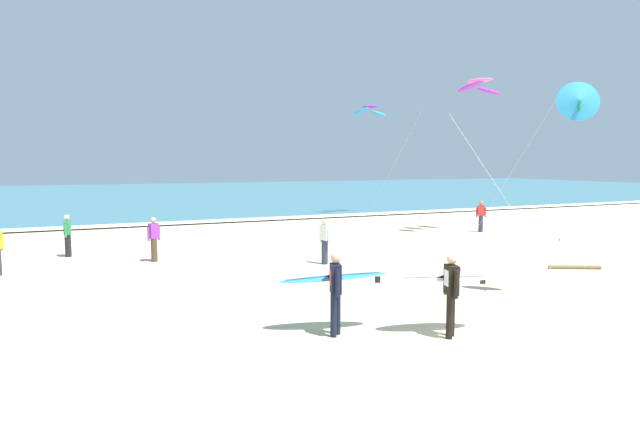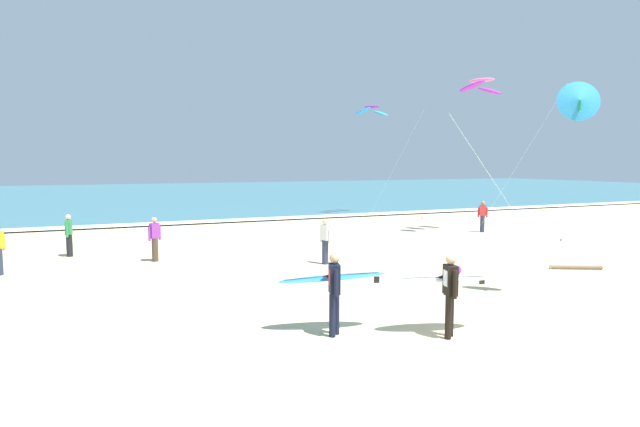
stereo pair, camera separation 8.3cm
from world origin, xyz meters
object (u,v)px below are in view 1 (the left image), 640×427
surfer_trailing (448,285)px  bystander_purple_top (154,239)px  kite_arc_violet_far (370,111)px  beach_ball (457,270)px  bystander_red_top (481,216)px  driftwood_log (575,267)px  kite_delta_cobalt_high (578,101)px  surfer_lead (334,283)px  bystander_green_top (68,235)px  bystander_white_top (325,241)px  kite_arc_rose_mid (480,86)px

surfer_trailing → bystander_purple_top: surfer_trailing is taller
kite_arc_violet_far → beach_ball: (-6.84, -17.73, -6.84)m
bystander_red_top → driftwood_log: bystander_red_top is taller
surfer_trailing → kite_delta_cobalt_high: kite_delta_cobalt_high is taller
surfer_lead → bystander_purple_top: 9.98m
bystander_green_top → surfer_trailing: bearing=-60.4°
surfer_trailing → beach_ball: (3.95, 4.63, -0.90)m
surfer_lead → bystander_white_top: (2.87, 6.77, -0.23)m
kite_arc_rose_mid → bystander_white_top: kite_arc_rose_mid is taller
surfer_lead → surfer_trailing: same height
kite_arc_rose_mid → bystander_red_top: (0.52, 0.24, -6.42)m
surfer_lead → kite_delta_cobalt_high: kite_delta_cobalt_high is taller
kite_arc_rose_mid → bystander_red_top: bearing=24.8°
bystander_white_top → kite_arc_rose_mid: bearing=22.4°
kite_delta_cobalt_high → bystander_red_top: (7.07, 11.39, -4.20)m
kite_arc_rose_mid → bystander_green_top: bearing=176.9°
bystander_red_top → bystander_white_top: (-10.77, -4.45, 0.00)m
kite_arc_rose_mid → driftwood_log: kite_arc_rose_mid is taller
surfer_trailing → kite_delta_cobalt_high: (4.50, 0.88, 3.97)m
kite_delta_cobalt_high → driftwood_log: 6.68m
surfer_lead → kite_arc_rose_mid: bearing=39.9°
kite_delta_cobalt_high → bystander_green_top: kite_delta_cobalt_high is taller
kite_delta_cobalt_high → surfer_lead: bearing=178.6°
surfer_lead → bystander_white_top: bearing=67.0°
kite_delta_cobalt_high → driftwood_log: (3.53, 2.78, -4.95)m
kite_arc_rose_mid → bystander_white_top: (-10.25, -4.21, -6.42)m
surfer_lead → bystander_red_top: (13.63, 11.22, -0.23)m
bystander_purple_top → kite_arc_rose_mid: bearing=4.8°
kite_arc_violet_far → bystander_purple_top: size_ratio=4.62×
bystander_red_top → bystander_green_top: (-18.96, 0.74, 0.00)m
kite_delta_cobalt_high → bystander_red_top: bearing=58.2°
surfer_lead → kite_delta_cobalt_high: 7.67m
kite_arc_violet_far → bystander_white_top: kite_arc_violet_far is taller
kite_delta_cobalt_high → bystander_red_top: kite_delta_cobalt_high is taller
surfer_lead → bystander_green_top: bearing=114.0°
surfer_lead → kite_arc_violet_far: kite_arc_violet_far is taller
kite_arc_rose_mid → kite_arc_violet_far: kite_arc_rose_mid is taller
kite_delta_cobalt_high → driftwood_log: size_ratio=3.29×
surfer_trailing → kite_arc_rose_mid: kite_arc_rose_mid is taller
bystander_red_top → driftwood_log: size_ratio=0.94×
surfer_trailing → bystander_purple_top: 11.64m
surfer_lead → kite_arc_rose_mid: kite_arc_rose_mid is taller
surfer_lead → driftwood_log: 10.48m
kite_arc_violet_far → driftwood_log: kite_arc_violet_far is taller
surfer_trailing → bystander_red_top: bearing=46.7°
kite_arc_rose_mid → kite_arc_violet_far: size_ratio=1.04×
kite_delta_cobalt_high → driftwood_log: kite_delta_cobalt_high is taller
surfer_lead → bystander_green_top: 13.10m
kite_delta_cobalt_high → bystander_white_top: (-3.70, 6.93, -4.20)m
surfer_trailing → kite_arc_violet_far: 25.52m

